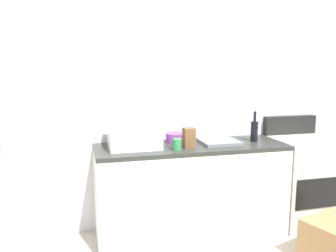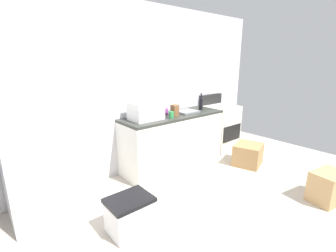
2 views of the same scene
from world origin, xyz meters
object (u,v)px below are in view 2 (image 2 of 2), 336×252
cardboard_box_medium (328,187)px  knife_block (175,110)px  storage_bin (130,214)px  wine_bottle (201,104)px  refrigerator (36,149)px  stove_oven (219,127)px  microwave (146,111)px  coffee_mug (171,115)px  mixing_bowl (163,111)px  cardboard_box_large (248,154)px

cardboard_box_medium → knife_block: bearing=113.2°
storage_bin → wine_bottle: bearing=24.4°
refrigerator → wine_bottle: refrigerator is taller
refrigerator → cardboard_box_medium: refrigerator is taller
stove_oven → storage_bin: stove_oven is taller
stove_oven → refrigerator: bearing=-179.0°
stove_oven → knife_block: bearing=-175.9°
refrigerator → knife_block: 2.01m
stove_oven → cardboard_box_medium: 2.14m
stove_oven → microwave: bearing=179.9°
microwave → knife_block: (0.49, -0.09, -0.05)m
refrigerator → knife_block: (2.00, -0.04, 0.18)m
coffee_mug → refrigerator: bearing=176.8°
mixing_bowl → cardboard_box_large: mixing_bowl is taller
coffee_mug → mixing_bowl: bearing=76.6°
mixing_bowl → cardboard_box_medium: (0.91, -2.23, -0.74)m
wine_bottle → cardboard_box_medium: (0.15, -2.08, -0.81)m
refrigerator → microwave: (1.51, 0.06, 0.22)m
stove_oven → mixing_bowl: stove_oven is taller
knife_block → storage_bin: 1.80m
stove_oven → cardboard_box_large: 0.87m
microwave → mixing_bowl: microwave is taller
refrigerator → cardboard_box_medium: (2.85, -2.03, -0.61)m
coffee_mug → mixing_bowl: 0.32m
wine_bottle → mixing_bowl: bearing=168.8°
refrigerator → cardboard_box_large: bearing=-13.6°
cardboard_box_large → cardboard_box_medium: size_ratio=1.04×
wine_bottle → cardboard_box_large: 1.21m
coffee_mug → stove_oven: bearing=6.5°
refrigerator → stove_oven: refrigerator is taller
refrigerator → stove_oven: 3.29m
refrigerator → cardboard_box_medium: size_ratio=3.60×
wine_bottle → storage_bin: wine_bottle is taller
microwave → knife_block: bearing=-11.0°
wine_bottle → storage_bin: size_ratio=0.65×
microwave → coffee_mug: size_ratio=4.60×
knife_block → storage_bin: (-1.37, -0.85, -0.80)m
coffee_mug → storage_bin: bearing=-147.8°
wine_bottle → storage_bin: bearing=-155.6°
stove_oven → mixing_bowl: (-1.33, 0.15, 0.48)m
wine_bottle → stove_oven: bearing=0.3°
mixing_bowl → storage_bin: bearing=-140.3°
stove_oven → wine_bottle: bearing=-179.7°
storage_bin → microwave: bearing=47.0°
wine_bottle → mixing_bowl: size_ratio=1.58×
coffee_mug → cardboard_box_large: coffee_mug is taller
refrigerator → cardboard_box_large: refrigerator is taller
microwave → wine_bottle: 1.19m
knife_block → storage_bin: knife_block is taller
microwave → coffee_mug: 0.40m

